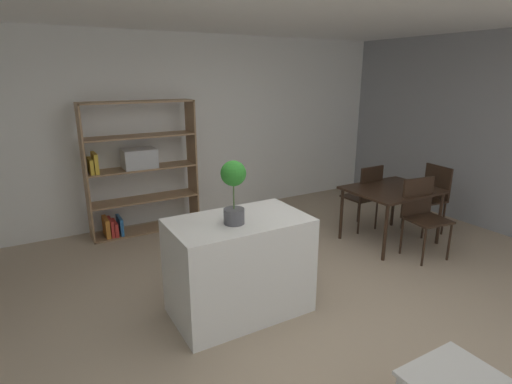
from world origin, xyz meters
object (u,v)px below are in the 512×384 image
Objects in this scene: potted_plant_on_island at (234,186)px; open_bookshelf at (137,171)px; dining_table at (392,194)px; dining_chair_far at (365,192)px; kitchen_island at (239,266)px; dining_chair_near at (422,210)px; dining_chair_window_side at (431,193)px.

potted_plant_on_island is 0.30× the size of open_bookshelf.
dining_chair_far is (0.00, 0.47, -0.10)m from dining_table.
kitchen_island is at bearing -83.58° from open_bookshelf.
dining_chair_far reaches higher than kitchen_island.
dining_chair_far is 0.99× the size of dining_chair_near.
open_bookshelf is at bearing 96.42° from kitchen_island.
potted_plant_on_island reaches higher than dining_table.
open_bookshelf is at bearing -31.01° from dining_chair_far.
open_bookshelf reaches higher than potted_plant_on_island.
dining_chair_near is at bearing -51.97° from dining_chair_window_side.
potted_plant_on_island is at bearing -170.96° from dining_chair_near.
potted_plant_on_island reaches higher than dining_chair_near.
kitchen_island is 1.30× the size of dining_chair_far.
dining_chair_window_side is at bearing 7.94° from kitchen_island.
potted_plant_on_island reaches higher than dining_chair_far.
potted_plant_on_island is (-0.08, -0.07, 0.79)m from kitchen_island.
dining_table is at bearing 87.88° from dining_chair_far.
dining_chair_window_side reaches higher than dining_table.
open_bookshelf is 3.74m from dining_chair_near.
open_bookshelf reaches higher than dining_chair_window_side.
open_bookshelf is 1.63× the size of dining_table.
dining_table is (2.49, 0.47, 0.20)m from kitchen_island.
dining_chair_near is (2.50, -0.00, 0.11)m from kitchen_island.
dining_chair_far is at bearing 89.64° from dining_table.
open_bookshelf is 3.19m from dining_chair_far.
potted_plant_on_island reaches higher than dining_chair_window_side.
dining_table is 1.19× the size of dining_chair_window_side.
dining_chair_far is at bearing -29.25° from open_bookshelf.
dining_chair_far is at bearing -114.81° from dining_chair_window_side.
potted_plant_on_island is 0.59× the size of dining_chair_window_side.
dining_chair_far is (2.57, 1.00, -0.69)m from potted_plant_on_island.
open_bookshelf is (-0.28, 2.48, 0.42)m from kitchen_island.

